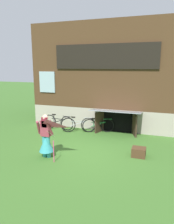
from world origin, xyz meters
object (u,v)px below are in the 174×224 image
Objects in this scene: bicycle_green at (98,125)px; wooden_crate at (139,152)px; kite at (47,130)px; bicycle_black at (58,122)px; person at (46,139)px; bicycle_silver at (78,125)px.

wooden_crate is (2.20, -2.32, -0.18)m from bicycle_green.
bicycle_black is at bearing 111.81° from kite.
person is 3.20× the size of wooden_crate.
person is 3.36m from wooden_crate.
person is at bearing -125.15° from bicycle_green.
bicycle_silver is 3.73m from wooden_crate.
kite is 4.12m from bicycle_black.
bicycle_green is (0.58, 3.96, -0.85)m from kite.
kite is 0.87× the size of bicycle_silver.
bicycle_silver is at bearing -1.74° from bicycle_black.
kite is at bearing -78.33° from person.
person reaches higher than kite.
bicycle_black reaches higher than bicycle_silver.
person reaches higher than wooden_crate.
kite is 2.92× the size of wooden_crate.
bicycle_green is at bearing 52.58° from person.
bicycle_silver is at bearing 147.36° from wooden_crate.
kite reaches higher than bicycle_black.
kite is 0.96× the size of bicycle_green.
wooden_crate is at bearing 30.44° from kite.
kite is at bearing -118.36° from bicycle_green.
bicycle_silver reaches higher than wooden_crate.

